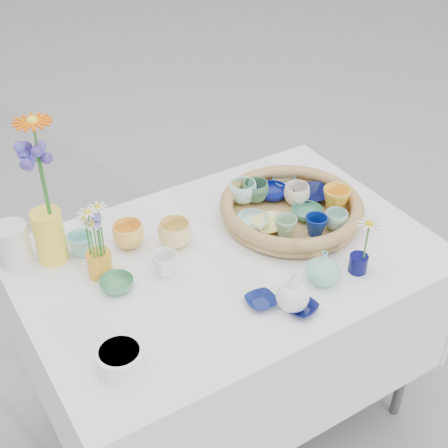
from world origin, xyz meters
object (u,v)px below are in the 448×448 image
wicker_tray (291,209)px  tall_vase_yellow (50,236)px  bud_vase_seafoam (324,267)px  display_table (227,410)px

wicker_tray → tall_vase_yellow: (-0.74, 0.21, 0.05)m
bud_vase_seafoam → tall_vase_yellow: 0.82m
wicker_tray → bud_vase_seafoam: bearing=-109.9°
wicker_tray → tall_vase_yellow: size_ratio=2.77×
bud_vase_seafoam → tall_vase_yellow: size_ratio=0.62×
wicker_tray → tall_vase_yellow: tall_vase_yellow is taller
display_table → tall_vase_yellow: 1.00m
display_table → wicker_tray: wicker_tray is taller
display_table → bud_vase_seafoam: 0.87m
display_table → bud_vase_seafoam: bearing=-55.6°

